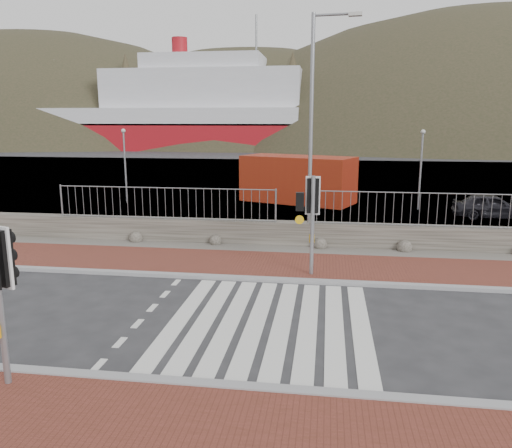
% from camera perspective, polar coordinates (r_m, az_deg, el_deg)
% --- Properties ---
extents(ground, '(220.00, 220.00, 0.00)m').
position_cam_1_polar(ground, '(11.80, 1.50, -11.21)').
color(ground, '#28282B').
rests_on(ground, ground).
extents(sidewalk_far, '(40.00, 3.00, 0.08)m').
position_cam_1_polar(sidewalk_far, '(16.00, 3.38, -4.79)').
color(sidewalk_far, brown).
rests_on(sidewalk_far, ground).
extents(kerb_near, '(40.00, 0.25, 0.12)m').
position_cam_1_polar(kerb_near, '(9.11, -0.81, -18.26)').
color(kerb_near, gray).
rests_on(kerb_near, ground).
extents(kerb_far, '(40.00, 0.25, 0.12)m').
position_cam_1_polar(kerb_far, '(14.57, 2.88, -6.43)').
color(kerb_far, gray).
rests_on(kerb_far, ground).
extents(zebra_crossing, '(4.62, 5.60, 0.01)m').
position_cam_1_polar(zebra_crossing, '(11.80, 1.50, -11.18)').
color(zebra_crossing, silver).
rests_on(zebra_crossing, ground).
extents(gravel_strip, '(40.00, 1.50, 0.06)m').
position_cam_1_polar(gravel_strip, '(17.93, 3.92, -3.00)').
color(gravel_strip, '#59544C').
rests_on(gravel_strip, ground).
extents(stone_wall, '(40.00, 0.60, 0.90)m').
position_cam_1_polar(stone_wall, '(18.60, 4.13, -1.13)').
color(stone_wall, '#454239').
rests_on(stone_wall, ground).
extents(railing, '(18.07, 0.07, 1.22)m').
position_cam_1_polar(railing, '(18.19, 4.16, 2.98)').
color(railing, gray).
rests_on(railing, stone_wall).
extents(quay, '(120.00, 40.00, 0.50)m').
position_cam_1_polar(quay, '(38.98, 6.30, 4.99)').
color(quay, '#4C4C4F').
rests_on(quay, ground).
extents(water, '(220.00, 50.00, 0.05)m').
position_cam_1_polar(water, '(73.84, 7.26, 8.19)').
color(water, '#3F4C54').
rests_on(water, ground).
extents(ferry, '(50.00, 16.00, 20.00)m').
position_cam_1_polar(ferry, '(82.84, -10.29, 12.20)').
color(ferry, maroon).
rests_on(ferry, ground).
extents(hills_backdrop, '(254.00, 90.00, 100.00)m').
position_cam_1_polar(hills_backdrop, '(102.64, 10.95, -3.99)').
color(hills_backdrop, '#2A2D1B').
rests_on(hills_backdrop, ground).
extents(traffic_signal_far, '(0.73, 0.29, 3.03)m').
position_cam_1_polar(traffic_signal_far, '(14.65, 6.35, 2.24)').
color(traffic_signal_far, gray).
rests_on(traffic_signal_far, ground).
extents(streetlight, '(1.77, 0.33, 8.33)m').
position_cam_1_polar(streetlight, '(18.88, 6.77, 11.99)').
color(streetlight, gray).
rests_on(streetlight, ground).
extents(shipping_container, '(6.74, 4.71, 2.59)m').
position_cam_1_polar(shipping_container, '(28.49, 4.79, 5.13)').
color(shipping_container, '#9B2F10').
rests_on(shipping_container, ground).
extents(car_a, '(3.51, 1.52, 1.18)m').
position_cam_1_polar(car_a, '(26.13, 25.29, 1.85)').
color(car_a, black).
rests_on(car_a, ground).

